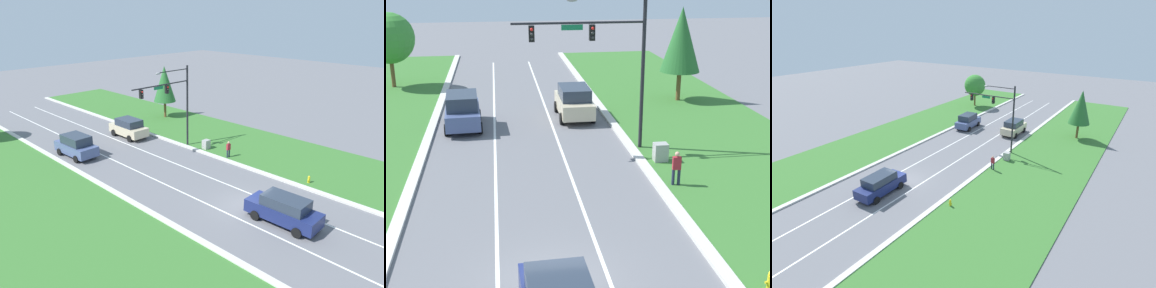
# 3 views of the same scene
# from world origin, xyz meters

# --- Properties ---
(ground_plane) EXTENTS (160.00, 160.00, 0.00)m
(ground_plane) POSITION_xyz_m (0.00, 0.00, 0.00)
(ground_plane) COLOR slate
(curb_strip_right) EXTENTS (0.50, 90.00, 0.15)m
(curb_strip_right) POSITION_xyz_m (5.65, 0.00, 0.07)
(curb_strip_right) COLOR beige
(curb_strip_right) RESTS_ON ground_plane
(curb_strip_left) EXTENTS (0.50, 90.00, 0.15)m
(curb_strip_left) POSITION_xyz_m (-5.65, 0.00, 0.07)
(curb_strip_left) COLOR beige
(curb_strip_left) RESTS_ON ground_plane
(grass_verge_right) EXTENTS (10.00, 90.00, 0.08)m
(grass_verge_right) POSITION_xyz_m (10.90, 0.00, 0.04)
(grass_verge_right) COLOR #38702D
(grass_verge_right) RESTS_ON ground_plane
(grass_verge_left) EXTENTS (10.00, 90.00, 0.08)m
(grass_verge_left) POSITION_xyz_m (-10.90, 0.00, 0.04)
(grass_verge_left) COLOR #38702D
(grass_verge_left) RESTS_ON ground_plane
(lane_stripe_inner_left) EXTENTS (0.14, 81.00, 0.01)m
(lane_stripe_inner_left) POSITION_xyz_m (-1.80, 0.00, 0.00)
(lane_stripe_inner_left) COLOR white
(lane_stripe_inner_left) RESTS_ON ground_plane
(lane_stripe_inner_right) EXTENTS (0.14, 81.00, 0.01)m
(lane_stripe_inner_right) POSITION_xyz_m (1.80, 0.00, 0.00)
(lane_stripe_inner_right) COLOR white
(lane_stripe_inner_right) RESTS_ON ground_plane
(traffic_signal_mast) EXTENTS (6.96, 0.41, 8.41)m
(traffic_signal_mast) POSITION_xyz_m (4.26, 12.58, 5.54)
(traffic_signal_mast) COLOR black
(traffic_signal_mast) RESTS_ON ground_plane
(slate_blue_suv) EXTENTS (2.44, 4.86, 2.18)m
(slate_blue_suv) POSITION_xyz_m (-3.70, 18.04, 1.10)
(slate_blue_suv) COLOR #475684
(slate_blue_suv) RESTS_ON ground_plane
(navy_suv) EXTENTS (2.20, 5.10, 1.97)m
(navy_suv) POSITION_xyz_m (-0.14, -2.97, 1.02)
(navy_suv) COLOR navy
(navy_suv) RESTS_ON ground_plane
(champagne_suv) EXTENTS (2.28, 4.83, 2.11)m
(champagne_suv) POSITION_xyz_m (3.45, 19.26, 1.09)
(champagne_suv) COLOR beige
(champagne_suv) RESTS_ON ground_plane
(utility_cabinet) EXTENTS (0.70, 0.60, 1.02)m
(utility_cabinet) POSITION_xyz_m (6.63, 10.33, 0.51)
(utility_cabinet) COLOR #9E9E99
(utility_cabinet) RESTS_ON ground_plane
(pedestrian) EXTENTS (0.40, 0.26, 1.69)m
(pedestrian) POSITION_xyz_m (6.41, 7.20, 0.94)
(pedestrian) COLOR #232842
(pedestrian) RESTS_ON ground_plane
(fire_hydrant) EXTENTS (0.34, 0.20, 0.70)m
(fire_hydrant) POSITION_xyz_m (6.67, -1.19, 0.34)
(fire_hydrant) COLOR gold
(fire_hydrant) RESTS_ON ground_plane
(conifer_near_right_tree) EXTENTS (2.88, 2.88, 6.84)m
(conifer_near_right_tree) POSITION_xyz_m (11.69, 22.45, 4.51)
(conifer_near_right_tree) COLOR brown
(conifer_near_right_tree) RESTS_ON ground_plane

